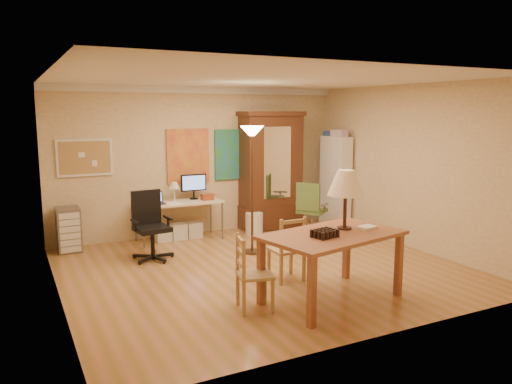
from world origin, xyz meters
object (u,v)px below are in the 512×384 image
computer_desk (180,216)px  office_chair_green (311,221)px  dining_table (337,219)px  office_chair_black (152,241)px  bookshelf (335,182)px  armoire (271,178)px

computer_desk → office_chair_green: bearing=-20.4°
dining_table → office_chair_black: bearing=121.4°
dining_table → computer_desk: 3.70m
dining_table → bookshelf: size_ratio=1.03×
armoire → computer_desk: bearing=-177.4°
armoire → bookshelf: size_ratio=1.27×
dining_table → armoire: size_ratio=0.81×
computer_desk → office_chair_black: computer_desk is taller
dining_table → bookshelf: bookshelf is taller
computer_desk → bookshelf: (3.08, -0.36, 0.47)m
computer_desk → office_chair_black: (-0.78, -0.97, -0.14)m
office_chair_black → armoire: armoire is taller
computer_desk → office_chair_green: computer_desk is taller
office_chair_black → armoire: bearing=21.7°
office_chair_green → bookshelf: 1.16m
office_chair_black → office_chair_green: bearing=2.7°
dining_table → bookshelf: 3.93m
office_chair_green → armoire: 1.21m
bookshelf → armoire: bearing=160.0°
dining_table → bookshelf: (2.27, 3.21, -0.10)m
computer_desk → bookshelf: bookshelf is taller
dining_table → armoire: armoire is taller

